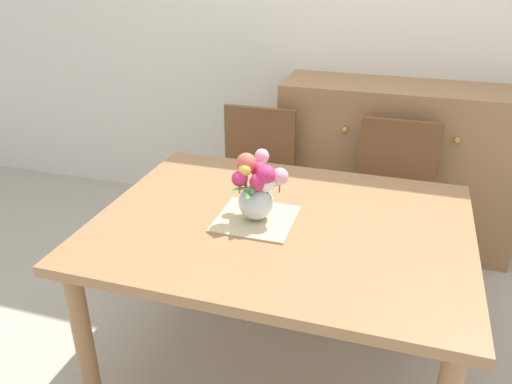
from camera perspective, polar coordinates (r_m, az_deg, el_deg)
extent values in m
plane|color=#B7AD99|center=(2.43, 2.48, -19.09)|extent=(12.00, 12.00, 0.00)
cube|color=silver|center=(3.31, 10.60, 19.96)|extent=(7.00, 0.10, 2.80)
cube|color=#9E7047|center=(1.98, 2.89, -3.75)|extent=(1.42, 1.09, 0.04)
cylinder|color=#9E7047|center=(2.09, -18.60, -16.22)|extent=(0.07, 0.07, 0.72)
cylinder|color=#9E7047|center=(2.74, -7.68, -4.09)|extent=(0.07, 0.07, 0.72)
cylinder|color=#9E7047|center=(2.54, 19.51, -8.10)|extent=(0.07, 0.07, 0.72)
cube|color=brown|center=(2.89, -0.70, 0.07)|extent=(0.42, 0.42, 0.04)
cylinder|color=brown|center=(2.81, 1.71, -6.30)|extent=(0.04, 0.04, 0.44)
cylinder|color=brown|center=(2.92, -5.15, -5.16)|extent=(0.04, 0.04, 0.44)
cylinder|color=brown|center=(3.12, 3.50, -2.92)|extent=(0.04, 0.04, 0.44)
cylinder|color=brown|center=(3.21, -2.76, -2.01)|extent=(0.04, 0.04, 0.44)
cube|color=brown|center=(2.97, 0.42, 5.57)|extent=(0.42, 0.04, 0.42)
cube|color=brown|center=(2.78, 14.84, -2.01)|extent=(0.42, 0.42, 0.04)
cylinder|color=brown|center=(2.75, 17.80, -8.57)|extent=(0.04, 0.04, 0.44)
cylinder|color=brown|center=(2.75, 10.28, -7.59)|extent=(0.04, 0.04, 0.44)
cylinder|color=brown|center=(3.06, 17.92, -4.88)|extent=(0.04, 0.04, 0.44)
cylinder|color=brown|center=(3.06, 11.21, -4.00)|extent=(0.04, 0.04, 0.44)
cube|color=brown|center=(2.86, 15.61, 3.76)|extent=(0.42, 0.04, 0.42)
cube|color=#9E7047|center=(3.24, 15.38, 2.82)|extent=(1.40, 0.44, 1.00)
sphere|color=#B7933D|center=(2.94, 9.91, 6.88)|extent=(0.04, 0.04, 0.04)
sphere|color=#B7933D|center=(2.93, 21.60, 5.37)|extent=(0.04, 0.04, 0.04)
sphere|color=#B7933D|center=(3.09, 9.35, -0.14)|extent=(0.04, 0.04, 0.04)
sphere|color=#B7933D|center=(3.08, 20.41, -1.58)|extent=(0.04, 0.04, 0.04)
cube|color=#CCB789|center=(1.97, 0.00, -3.03)|extent=(0.29, 0.29, 0.01)
sphere|color=silver|center=(1.94, 0.00, -1.15)|extent=(0.14, 0.14, 0.14)
sphere|color=#D12D66|center=(1.88, 0.25, 1.11)|extent=(0.07, 0.07, 0.07)
cylinder|color=#478438|center=(1.89, 0.25, 0.45)|extent=(0.01, 0.01, 0.05)
sphere|color=#D12D66|center=(1.92, 0.34, 2.47)|extent=(0.06, 0.06, 0.06)
cylinder|color=#478438|center=(1.93, 0.34, 1.50)|extent=(0.01, 0.01, 0.07)
sphere|color=#D12D66|center=(1.87, 1.12, 1.90)|extent=(0.08, 0.08, 0.08)
cylinder|color=#478438|center=(1.89, 1.11, 0.89)|extent=(0.01, 0.01, 0.07)
sphere|color=#D12D66|center=(1.88, -1.86, 1.49)|extent=(0.06, 0.06, 0.06)
cylinder|color=#478438|center=(1.89, -1.85, 0.68)|extent=(0.01, 0.01, 0.06)
sphere|color=white|center=(1.88, 1.27, 0.94)|extent=(0.06, 0.06, 0.06)
cylinder|color=#478438|center=(1.89, 1.27, 0.39)|extent=(0.01, 0.01, 0.04)
sphere|color=#EFD14C|center=(1.87, -1.26, 2.52)|extent=(0.05, 0.05, 0.05)
cylinder|color=#478438|center=(1.89, -1.25, 1.24)|extent=(0.01, 0.01, 0.09)
sphere|color=#EA9EBC|center=(1.88, 2.68, 1.76)|extent=(0.06, 0.06, 0.06)
cylinder|color=#478438|center=(1.90, 2.66, 0.86)|extent=(0.01, 0.01, 0.07)
sphere|color=#EFD14C|center=(1.98, -1.00, 2.59)|extent=(0.05, 0.05, 0.05)
cylinder|color=#478438|center=(1.99, -0.99, 1.92)|extent=(0.01, 0.01, 0.05)
sphere|color=#E55B4C|center=(1.89, -1.10, 3.29)|extent=(0.08, 0.08, 0.08)
cylinder|color=#478438|center=(1.91, -1.09, 1.79)|extent=(0.01, 0.01, 0.11)
sphere|color=#EA9EBC|center=(1.96, 0.66, 4.05)|extent=(0.06, 0.06, 0.06)
cylinder|color=#478438|center=(1.98, 0.65, 2.67)|extent=(0.01, 0.01, 0.10)
ellipsoid|color=#478438|center=(1.87, -0.31, 0.50)|extent=(0.03, 0.07, 0.03)
ellipsoid|color=#478438|center=(1.86, -0.71, -0.27)|extent=(0.03, 0.07, 0.02)
ellipsoid|color=#478438|center=(1.86, -1.85, 0.35)|extent=(0.06, 0.07, 0.02)
ellipsoid|color=#478438|center=(1.95, 2.14, 0.90)|extent=(0.07, 0.07, 0.02)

